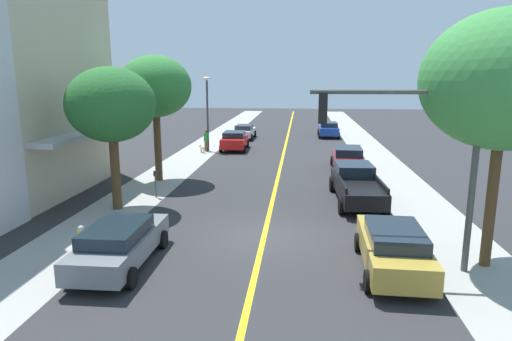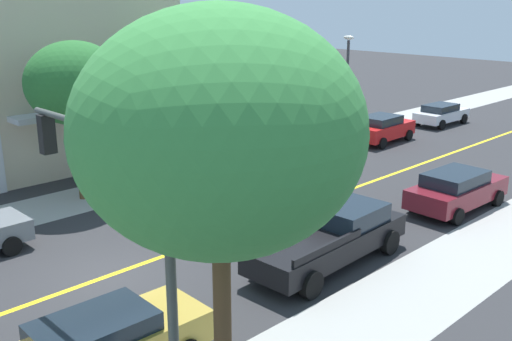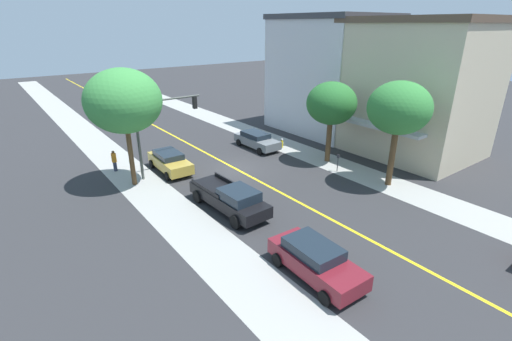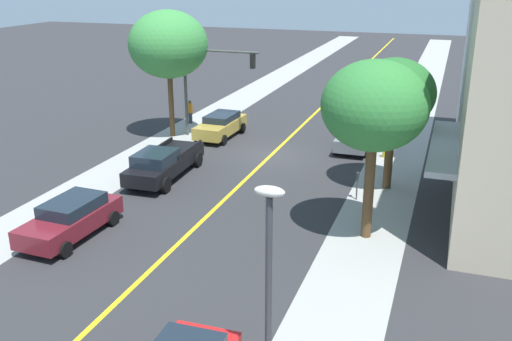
% 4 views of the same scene
% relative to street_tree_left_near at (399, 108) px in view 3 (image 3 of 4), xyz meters
% --- Properties ---
extents(ground_plane, '(140.00, 140.00, 0.00)m').
position_rel_street_tree_left_near_xyz_m(ground_plane, '(6.96, -8.95, -5.43)').
color(ground_plane, '#2D2D30').
extents(sidewalk_left, '(3.13, 126.00, 0.01)m').
position_rel_street_tree_left_near_xyz_m(sidewalk_left, '(-0.07, -8.95, -5.42)').
color(sidewalk_left, '#9E9E99').
rests_on(sidewalk_left, ground).
extents(sidewalk_right, '(3.13, 126.00, 0.01)m').
position_rel_street_tree_left_near_xyz_m(sidewalk_right, '(13.99, -8.95, -5.42)').
color(sidewalk_right, '#9E9E99').
rests_on(sidewalk_right, ground).
extents(road_centerline_stripe, '(0.20, 126.00, 0.00)m').
position_rel_street_tree_left_near_xyz_m(road_centerline_stripe, '(6.96, -8.95, -5.43)').
color(road_centerline_stripe, yellow).
rests_on(road_centerline_stripe, ground).
extents(corner_shop_building, '(9.30, 10.59, 11.47)m').
position_rel_street_tree_left_near_xyz_m(corner_shop_building, '(-7.63, -13.02, 0.32)').
color(corner_shop_building, silver).
rests_on(corner_shop_building, ground).
extents(pale_office_building, '(10.10, 10.91, 11.12)m').
position_rel_street_tree_left_near_xyz_m(pale_office_building, '(-7.62, -3.47, 0.14)').
color(pale_office_building, beige).
rests_on(pale_office_building, ground).
extents(street_tree_left_near, '(4.11, 4.11, 7.21)m').
position_rel_street_tree_left_near_xyz_m(street_tree_left_near, '(0.00, 0.00, 0.00)').
color(street_tree_left_near, brown).
rests_on(street_tree_left_near, ground).
extents(street_tree_right_corner, '(4.95, 4.95, 8.01)m').
position_rel_street_tree_left_near_xyz_m(street_tree_right_corner, '(14.33, -10.82, 0.46)').
color(street_tree_right_corner, brown).
rests_on(street_tree_right_corner, ground).
extents(street_tree_left_far, '(3.93, 3.93, 6.47)m').
position_rel_street_tree_left_near_xyz_m(street_tree_left_far, '(-0.11, -5.88, -0.67)').
color(street_tree_left_far, brown).
rests_on(street_tree_left_far, ground).
extents(fire_hydrant, '(0.44, 0.24, 0.87)m').
position_rel_street_tree_left_near_xyz_m(fire_hydrant, '(0.62, -10.79, -5.00)').
color(fire_hydrant, yellow).
rests_on(fire_hydrant, ground).
extents(parking_meter, '(0.12, 0.18, 1.38)m').
position_rel_street_tree_left_near_xyz_m(parking_meter, '(1.04, -3.79, -4.52)').
color(parking_meter, '#4C4C51').
rests_on(parking_meter, ground).
extents(traffic_light_mast, '(5.07, 0.32, 6.05)m').
position_rel_street_tree_left_near_xyz_m(traffic_light_mast, '(11.92, -11.34, -1.38)').
color(traffic_light_mast, '#474C47').
rests_on(traffic_light_mast, ground).
extents(maroon_sedan_right_curb, '(2.25, 4.77, 1.55)m').
position_rel_street_tree_left_near_xyz_m(maroon_sedan_right_curb, '(11.37, 3.95, -4.61)').
color(maroon_sedan_right_curb, maroon).
rests_on(maroon_sedan_right_curb, ground).
extents(grey_sedan_left_curb, '(2.07, 4.78, 1.45)m').
position_rel_street_tree_left_near_xyz_m(grey_sedan_left_curb, '(2.56, -12.05, -4.65)').
color(grey_sedan_left_curb, slate).
rests_on(grey_sedan_left_curb, ground).
extents(gold_sedan_right_curb, '(2.14, 4.75, 1.50)m').
position_rel_street_tree_left_near_xyz_m(gold_sedan_right_curb, '(11.23, -11.61, -4.63)').
color(gold_sedan_right_curb, '#B29338').
rests_on(gold_sedan_right_curb, ground).
extents(black_pickup_truck, '(2.38, 6.08, 1.70)m').
position_rel_street_tree_left_near_xyz_m(black_pickup_truck, '(11.05, -3.43, -4.56)').
color(black_pickup_truck, black).
rests_on(black_pickup_truck, ground).
extents(pedestrian_orange_shirt, '(0.36, 0.36, 1.65)m').
position_rel_street_tree_left_near_xyz_m(pedestrian_orange_shirt, '(14.62, -14.16, -4.56)').
color(pedestrian_orange_shirt, '#33384C').
rests_on(pedestrian_orange_shirt, ground).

